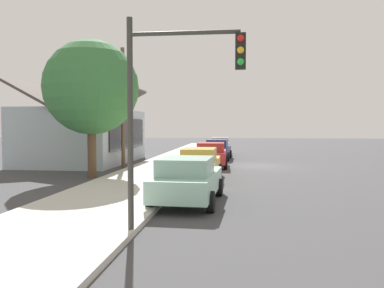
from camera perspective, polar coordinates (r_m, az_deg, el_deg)
The scene contains 12 objects.
ground_plane at distance 26.36m, azimuth 8.96°, elevation -3.15°, with size 120.00×120.00×0.00m, color #424244.
sidewalk_curb at distance 26.72m, azimuth -3.14°, elevation -2.87°, with size 60.00×4.20×0.16m, color beige.
car_seafoam at distance 13.46m, azimuth -0.59°, elevation -5.17°, with size 4.71×2.26×1.59m.
car_mustard at distance 18.97m, azimuth 1.18°, elevation -2.90°, with size 4.86×1.95×1.59m.
car_cherry at distance 25.10m, azimuth 2.79°, elevation -1.54°, with size 4.48×2.17×1.59m.
car_navy at distance 30.84m, azimuth 3.79°, elevation -0.77°, with size 4.50×2.11×1.59m.
car_silver at distance 36.48m, azimuth 4.09°, elevation -0.24°, with size 4.49×2.04×1.59m.
storefront_building at distance 29.28m, azimuth -15.23°, elevation 1.36°, with size 10.95×6.57×5.60m.
shade_tree at distance 20.63m, azimuth -14.43°, elevation 7.93°, with size 4.77×4.77×6.98m.
traffic_light_main at distance 9.26m, azimuth -2.63°, elevation 7.87°, with size 0.37×2.79×5.20m.
utility_pole_wooden at distance 24.94m, azimuth -10.01°, elevation 5.55°, with size 1.80×0.24×7.50m.
fire_hydrant_red at distance 30.53m, azimuth 0.76°, elevation -1.39°, with size 0.22×0.22×0.71m.
Camera 1 is at (-26.21, 1.05, 2.65)m, focal length 36.70 mm.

